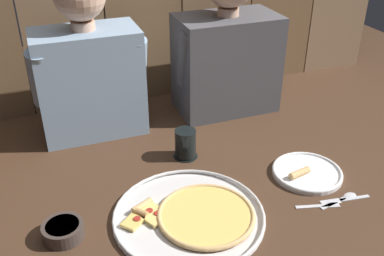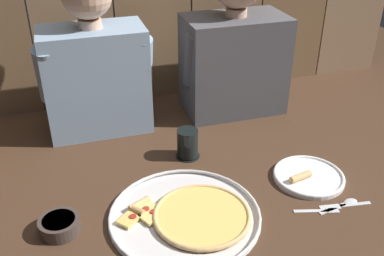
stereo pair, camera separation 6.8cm
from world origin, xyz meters
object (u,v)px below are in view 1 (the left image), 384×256
object	(u,v)px
pizza_tray	(194,215)
dinner_plate	(307,172)
drinking_glass	(185,144)
diner_left	(88,63)
dipping_bowl	(63,230)
diner_right	(227,42)

from	to	relation	value
pizza_tray	dinner_plate	bearing A→B (deg)	9.04
drinking_glass	diner_left	bearing A→B (deg)	131.04
drinking_glass	dipping_bowl	world-z (taller)	drinking_glass
dipping_bowl	drinking_glass	bearing A→B (deg)	30.14
pizza_tray	dipping_bowl	world-z (taller)	dipping_bowl
pizza_tray	dipping_bowl	size ratio (longest dim) A/B	3.90
drinking_glass	dipping_bowl	xyz separation A→B (m)	(-0.43, -0.25, -0.03)
pizza_tray	drinking_glass	world-z (taller)	drinking_glass
diner_left	diner_right	distance (m)	0.53
dinner_plate	diner_right	world-z (taller)	diner_right
pizza_tray	drinking_glass	xyz separation A→B (m)	(0.08, 0.30, 0.04)
dinner_plate	diner_left	xyz separation A→B (m)	(-0.58, 0.53, 0.26)
dipping_bowl	diner_right	xyz separation A→B (m)	(0.71, 0.55, 0.26)
dipping_bowl	diner_right	size ratio (longest dim) A/B	0.18
drinking_glass	diner_right	xyz separation A→B (m)	(0.28, 0.29, 0.23)
pizza_tray	diner_left	distance (m)	0.67
dinner_plate	drinking_glass	size ratio (longest dim) A/B	2.20
pizza_tray	dinner_plate	distance (m)	0.42
pizza_tray	dinner_plate	xyz separation A→B (m)	(0.41, 0.07, -0.00)
pizza_tray	diner_left	xyz separation A→B (m)	(-0.17, 0.60, 0.26)
pizza_tray	dipping_bowl	xyz separation A→B (m)	(-0.35, 0.05, 0.01)
dipping_bowl	diner_left	size ratio (longest dim) A/B	0.19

